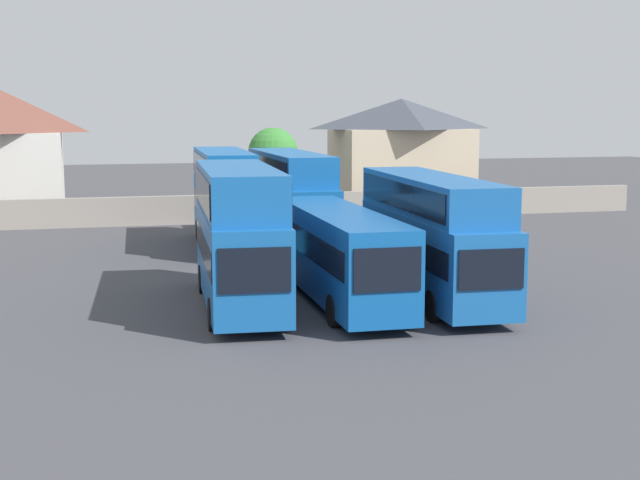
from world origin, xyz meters
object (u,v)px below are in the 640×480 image
Objects in this scene: bus_1 at (239,230)px; house_terrace_centre at (401,152)px; bus_3 at (432,230)px; tree_left_of_lot at (273,153)px; bus_5 at (291,193)px; bus_2 at (339,250)px; house_terrace_left at (0,152)px; bus_4 at (224,193)px.

bus_1 is 34.85m from house_terrace_centre.
bus_3 is 1.97× the size of tree_left_of_lot.
bus_2 is at bearing -5.25° from bus_5.
house_terrace_left reaches higher than bus_3.
house_terrace_left reaches higher than bus_5.
bus_5 is 1.37× the size of house_terrace_left.
bus_4 is 20.85m from house_terrace_left.
house_terrace_left is (-18.21, 31.43, 1.70)m from bus_3.
bus_3 is (3.59, -0.19, 0.67)m from bus_2.
house_terrace_left is at bearing -153.90° from bus_2.
house_terrace_centre is at bearing 157.65° from bus_2.
tree_left_of_lot is at bearing 174.78° from bus_2.
tree_left_of_lot is (-10.17, -3.28, 0.21)m from house_terrace_centre.
bus_2 is 33.19m from house_terrace_centre.
bus_5 is at bearing -168.79° from bus_3.
bus_3 is 1.38× the size of house_terrace_left.
house_terrace_centre is at bearing 17.88° from tree_left_of_lot.
tree_left_of_lot is at bearing -176.05° from bus_3.
bus_1 is 14.71m from bus_4.
house_terrace_centre reaches higher than bus_1.
house_terrace_left is 18.06m from tree_left_of_lot.
house_terrace_centre is (15.32, 15.82, 1.19)m from bus_4.
bus_2 is at bearing -96.25° from tree_left_of_lot.
house_terrace_left is at bearing -140.42° from bus_4.
house_terrace_left reaches higher than bus_4.
tree_left_of_lot is at bearing -13.19° from house_terrace_left.
bus_3 is at bearing 8.69° from bus_5.
bus_3 is 32.08m from house_terrace_centre.
bus_2 is (3.79, 0.04, -0.92)m from bus_1.
bus_4 reaches higher than bus_5.
bus_1 is at bearing -70.91° from house_terrace_left.
house_terrace_centre is 1.65× the size of tree_left_of_lot.
bus_1 is 28.02m from tree_left_of_lot.
bus_2 is 1.02× the size of bus_5.
house_terrace_left is (-12.44, 16.66, 1.51)m from bus_4.
bus_4 is 22.05m from house_terrace_centre.
bus_1 reaches higher than bus_5.
bus_1 reaches higher than bus_2.
bus_3 is 1.19× the size of house_terrace_centre.
house_terrace_centre is (9.55, 30.59, 1.38)m from bus_3.
house_terrace_centre reaches higher than bus_2.
house_terrace_centre reaches higher than tree_left_of_lot.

